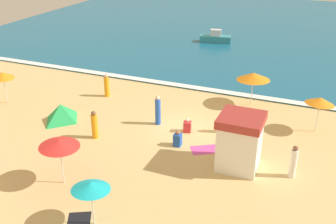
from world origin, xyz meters
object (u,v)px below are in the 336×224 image
beachgoer_2 (187,126)px  beachgoer_5 (178,139)px  beachgoer_4 (235,119)px  beachgoer_11 (158,111)px  lifeguard_cabana (240,141)px  beachgoer_7 (107,86)px  beach_umbrella_1 (91,186)px  beach_umbrella_0 (320,101)px  beachgoer_1 (95,125)px  beach_tent (61,112)px  beach_umbrella_3 (59,144)px  beach_umbrella_2 (253,76)px  small_boat_0 (215,38)px  beachgoer_9 (293,162)px  beach_umbrella_4 (3,75)px

beachgoer_2 → beachgoer_5: 1.76m
beachgoer_4 → beachgoer_11: (-4.65, -0.74, 0.05)m
lifeguard_cabana → beachgoer_11: 6.35m
beachgoer_7 → beachgoer_4: bearing=-11.0°
beach_umbrella_1 → beachgoer_5: beach_umbrella_1 is taller
beach_umbrella_0 → beachgoer_1: size_ratio=1.37×
beach_tent → beach_umbrella_3: bearing=-53.0°
beach_umbrella_2 → beachgoer_1: bearing=-132.2°
beachgoer_11 → beachgoer_2: bearing=-7.0°
beachgoer_2 → beachgoer_11: 2.10m
beachgoer_4 → small_boat_0: bearing=109.6°
beachgoer_11 → beach_umbrella_3: bearing=-102.6°
beachgoer_1 → small_boat_0: (0.67, 22.27, -0.24)m
beach_tent → beachgoer_7: size_ratio=1.31×
lifeguard_cabana → beachgoer_5: 3.84m
beachgoer_2 → beachgoer_7: (-7.17, 2.89, 0.42)m
beach_umbrella_2 → small_boat_0: bearing=115.2°
beachgoer_4 → beachgoer_11: 4.71m
beachgoer_1 → beachgoer_4: (7.29, 3.72, 0.05)m
beachgoer_5 → beachgoer_9: (6.26, -0.69, 0.42)m
beach_umbrella_1 → beachgoer_1: (-3.88, 6.33, -1.09)m
beach_tent → beachgoer_2: size_ratio=2.53×
beach_umbrella_2 → beachgoer_4: bearing=-90.8°
beach_umbrella_0 → beachgoer_1: 13.08m
beachgoer_7 → beach_umbrella_1: bearing=-61.9°
beach_tent → beachgoer_9: size_ratio=1.27×
beachgoer_7 → small_boat_0: (3.18, 16.64, -0.23)m
beachgoer_2 → beachgoer_9: beachgoer_9 is taller
beach_umbrella_0 → beachgoer_2: bearing=-157.3°
beach_umbrella_0 → beachgoer_2: 7.82m
beachgoer_4 → beachgoer_7: size_ratio=1.08×
lifeguard_cabana → beach_umbrella_2: size_ratio=0.90×
beachgoer_7 → beachgoer_9: size_ratio=0.97×
beach_umbrella_2 → beach_tent: beach_umbrella_2 is taller
beach_umbrella_4 → beachgoer_2: bearing=3.4°
small_boat_0 → beach_tent: bearing=-100.3°
beach_umbrella_3 → beachgoer_9: bearing=25.2°
beachgoer_5 → beach_umbrella_1: bearing=-96.6°
beachgoer_4 → small_boat_0: 19.69m
beachgoer_4 → beachgoer_5: size_ratio=1.96×
beach_umbrella_4 → beach_tent: bearing=-9.1°
beach_umbrella_1 → beachgoer_9: beach_umbrella_1 is taller
beachgoer_11 → beach_umbrella_2: bearing=47.4°
beachgoer_7 → beach_umbrella_3: bearing=-70.7°
beachgoer_1 → small_boat_0: 22.28m
beachgoer_1 → small_boat_0: size_ratio=0.51×
beach_umbrella_2 → beach_umbrella_3: 14.03m
beachgoer_11 → beachgoer_5: bearing=-44.0°
beach_umbrella_1 → beachgoer_7: size_ratio=1.26×
beach_umbrella_0 → beachgoer_5: size_ratio=2.52×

